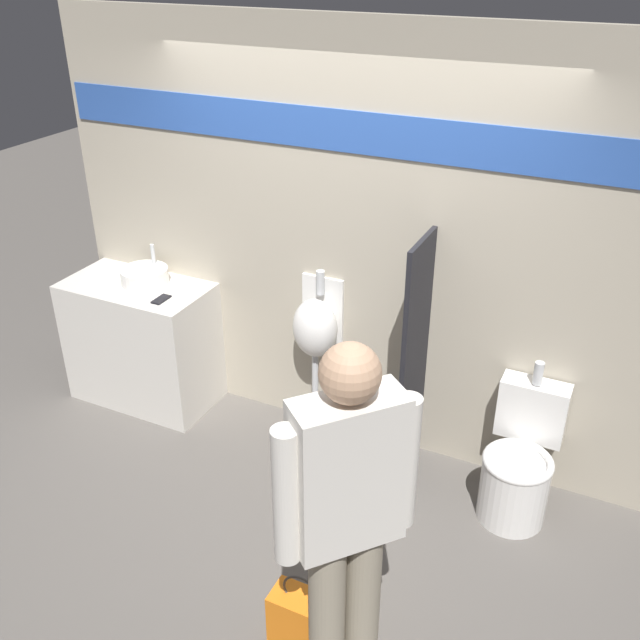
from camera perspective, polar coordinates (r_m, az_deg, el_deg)
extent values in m
plane|color=#5B5651|center=(4.70, -0.92, -12.25)|extent=(16.00, 16.00, 0.00)
cube|color=#B2A893|center=(4.45, 2.42, 5.78)|extent=(4.11, 0.06, 2.70)
cube|color=#2D56AD|center=(4.19, 2.42, 14.82)|extent=(4.03, 0.01, 0.24)
cube|color=silver|center=(5.33, -14.00, -1.73)|extent=(1.03, 0.56, 0.92)
cylinder|color=white|center=(5.11, -13.84, 3.43)|extent=(0.33, 0.33, 0.11)
cylinder|color=silver|center=(5.14, -13.22, 5.18)|extent=(0.03, 0.03, 0.14)
cube|color=black|center=(4.86, -12.59, 1.62)|extent=(0.07, 0.14, 0.01)
cube|color=black|center=(4.32, 7.53, -3.39)|extent=(0.03, 0.44, 1.60)
cylinder|color=silver|center=(4.87, -0.38, -5.82)|extent=(0.04, 0.04, 0.64)
ellipsoid|color=white|center=(4.61, -0.40, -0.66)|extent=(0.30, 0.24, 0.41)
cube|color=white|center=(4.67, 0.23, 0.63)|extent=(0.29, 0.02, 0.51)
cylinder|color=silver|center=(4.54, 0.03, 3.03)|extent=(0.06, 0.06, 0.16)
cylinder|color=white|center=(4.43, 15.21, -12.97)|extent=(0.39, 0.39, 0.40)
torus|color=white|center=(4.30, 15.57, -10.84)|extent=(0.41, 0.41, 0.04)
cube|color=white|center=(4.43, 16.63, -6.89)|extent=(0.39, 0.16, 0.38)
cylinder|color=silver|center=(4.27, 17.07, -4.08)|extent=(0.06, 0.06, 0.14)
cylinder|color=gray|center=(3.38, 0.55, -22.49)|extent=(0.16, 0.16, 0.87)
cylinder|color=gray|center=(3.43, 3.37, -21.59)|extent=(0.16, 0.16, 0.87)
cube|color=silver|center=(2.85, 2.23, -12.07)|extent=(0.45, 0.47, 0.68)
cylinder|color=silver|center=(2.80, -2.71, -13.94)|extent=(0.11, 0.11, 0.63)
cylinder|color=silver|center=(2.97, 6.82, -11.24)|extent=(0.11, 0.11, 0.63)
sphere|color=tan|center=(2.58, 2.42, -4.28)|extent=(0.23, 0.23, 0.23)
cube|color=orange|center=(3.67, -1.46, -23.21)|extent=(0.30, 0.16, 0.37)
torus|color=#4C4742|center=(3.50, -1.50, -20.93)|extent=(0.19, 0.01, 0.19)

